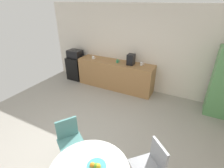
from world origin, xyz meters
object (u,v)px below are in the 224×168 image
object	(u,v)px
chair_teal	(69,136)
chair_gray	(153,162)
mug_green	(142,64)
coffee_maker	(131,59)
mug_white	(118,61)
microwave	(75,54)
mug_red	(93,58)
mini_fridge	(76,68)
fruit_bowl	(96,167)

from	to	relation	value
chair_teal	chair_gray	bearing A→B (deg)	6.39
mug_green	chair_gray	bearing A→B (deg)	-68.16
chair_gray	coffee_maker	distance (m)	3.16
mug_white	mug_green	xyz separation A→B (m)	(0.74, 0.12, 0.00)
microwave	mug_green	xyz separation A→B (m)	(2.44, 0.08, 0.00)
mug_red	coffee_maker	size ratio (longest dim) A/B	0.40
mini_fridge	fruit_bowl	xyz separation A→B (m)	(2.99, -3.38, 0.37)
mini_fridge	microwave	size ratio (longest dim) A/B	1.70
microwave	mini_fridge	bearing A→B (deg)	0.00
fruit_bowl	chair_teal	bearing A→B (deg)	151.91
microwave	fruit_bowl	size ratio (longest dim) A/B	1.94
mini_fridge	microwave	world-z (taller)	microwave
chair_teal	fruit_bowl	world-z (taller)	fruit_bowl
mini_fridge	mug_white	world-z (taller)	mug_white
chair_teal	coffee_maker	bearing A→B (deg)	90.14
mini_fridge	fruit_bowl	bearing A→B (deg)	-48.45
microwave	chair_teal	xyz separation A→B (m)	(2.13, -2.92, -0.42)
fruit_bowl	mug_white	world-z (taller)	mug_white
mug_green	mug_red	bearing A→B (deg)	-174.51
mug_white	mug_green	bearing A→B (deg)	9.00
mug_green	mug_white	bearing A→B (deg)	-171.00
chair_teal	coffee_maker	xyz separation A→B (m)	(-0.01, 2.92, 0.54)
chair_gray	fruit_bowl	size ratio (longest dim) A/B	3.35
mug_green	coffee_maker	distance (m)	0.34
mini_fridge	mug_green	distance (m)	2.50
mug_white	chair_teal	bearing A→B (deg)	-81.41
microwave	chair_gray	size ratio (longest dim) A/B	0.58
mug_white	mug_green	distance (m)	0.75
microwave	mug_green	distance (m)	2.44
mug_green	mug_red	xyz separation A→B (m)	(-1.61, -0.16, 0.00)
mug_red	microwave	bearing A→B (deg)	174.91
fruit_bowl	coffee_maker	bearing A→B (deg)	104.41
chair_teal	fruit_bowl	size ratio (longest dim) A/B	3.35
mini_fridge	mug_green	world-z (taller)	mug_green
mug_white	mug_red	world-z (taller)	same
mini_fridge	fruit_bowl	world-z (taller)	fruit_bowl
chair_gray	mug_green	world-z (taller)	mug_green
mug_white	mug_red	xyz separation A→B (m)	(-0.87, -0.04, 0.00)
chair_gray	fruit_bowl	xyz separation A→B (m)	(-0.58, -0.62, 0.26)
mini_fridge	chair_gray	size ratio (longest dim) A/B	0.98
mini_fridge	chair_teal	xyz separation A→B (m)	(2.13, -2.92, 0.11)
mug_white	fruit_bowl	bearing A→B (deg)	-68.80
fruit_bowl	mug_green	distance (m)	3.51
mug_white	microwave	bearing A→B (deg)	178.80
fruit_bowl	mug_green	size ratio (longest dim) A/B	1.92
chair_gray	mug_green	distance (m)	3.09
microwave	coffee_maker	size ratio (longest dim) A/B	1.50
mini_fridge	chair_gray	distance (m)	4.52
mug_white	coffee_maker	distance (m)	0.44
chair_gray	chair_teal	world-z (taller)	same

